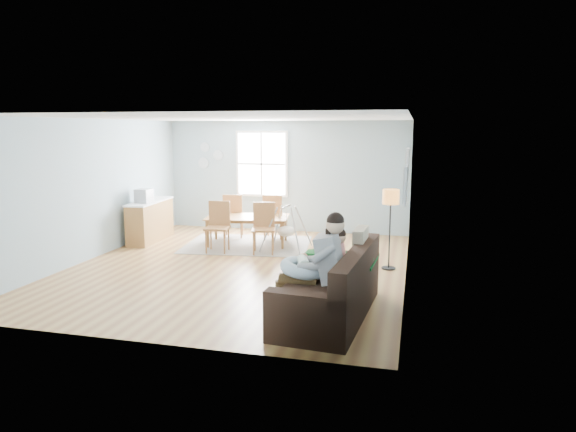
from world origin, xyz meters
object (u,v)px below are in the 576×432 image
(father, at_px, (316,264))
(chair_nw, at_px, (233,213))
(chair_se, at_px, (264,224))
(floor_lamp, at_px, (391,204))
(monitor, at_px, (144,196))
(toddler, at_px, (331,255))
(chair_ne, at_px, (273,214))
(sofa, at_px, (333,292))
(chair_sw, at_px, (218,223))
(baby_swing, at_px, (286,230))
(dining_table, at_px, (248,231))
(counter, at_px, (150,220))
(storage_cube, at_px, (319,298))

(father, xyz_separation_m, chair_nw, (-2.86, 4.74, -0.20))
(chair_se, relative_size, chair_nw, 1.00)
(floor_lamp, relative_size, chair_nw, 1.41)
(monitor, bearing_deg, chair_se, -3.87)
(toddler, height_order, chair_ne, toddler)
(father, relative_size, chair_se, 1.44)
(sofa, height_order, chair_ne, chair_ne)
(chair_sw, height_order, chair_nw, chair_sw)
(floor_lamp, bearing_deg, chair_nw, 153.33)
(toddler, height_order, chair_sw, toddler)
(chair_sw, xyz_separation_m, baby_swing, (1.33, 0.46, -0.19))
(dining_table, xyz_separation_m, baby_swing, (0.93, -0.24, 0.10))
(baby_swing, bearing_deg, chair_nw, 150.60)
(chair_ne, xyz_separation_m, counter, (-2.67, -0.80, -0.13))
(toddler, bearing_deg, chair_nw, 125.35)
(storage_cube, xyz_separation_m, monitor, (-4.55, 3.43, 0.82))
(father, height_order, chair_se, father)
(dining_table, xyz_separation_m, counter, (-2.29, -0.09, 0.15))
(counter, height_order, monitor, monitor)
(floor_lamp, relative_size, chair_ne, 1.40)
(chair_se, relative_size, monitor, 3.07)
(toddler, height_order, monitor, monitor)
(floor_lamp, bearing_deg, chair_ne, 144.34)
(floor_lamp, height_order, chair_se, floor_lamp)
(chair_se, bearing_deg, chair_nw, 132.80)
(chair_ne, xyz_separation_m, baby_swing, (0.54, -0.95, -0.18))
(chair_sw, xyz_separation_m, monitor, (-1.85, 0.31, 0.46))
(sofa, bearing_deg, chair_se, 121.04)
(chair_nw, bearing_deg, monitor, -149.91)
(father, relative_size, chair_nw, 1.44)
(father, bearing_deg, chair_nw, 121.17)
(toddler, bearing_deg, dining_table, 123.99)
(toddler, relative_size, chair_nw, 0.92)
(toddler, xyz_separation_m, chair_se, (-1.88, 3.01, -0.20))
(dining_table, bearing_deg, baby_swing, -24.25)
(chair_nw, bearing_deg, toddler, -54.65)
(storage_cube, xyz_separation_m, dining_table, (-2.30, 3.83, 0.07))
(baby_swing, bearing_deg, toddler, -66.02)
(chair_sw, xyz_separation_m, chair_se, (0.94, 0.12, -0.01))
(counter, height_order, baby_swing, baby_swing)
(floor_lamp, distance_m, chair_se, 2.71)
(monitor, bearing_deg, storage_cube, -37.00)
(sofa, relative_size, dining_table, 1.35)
(chair_sw, height_order, baby_swing, chair_sw)
(chair_ne, bearing_deg, chair_nw, -172.95)
(toddler, distance_m, monitor, 5.67)
(chair_nw, height_order, counter, chair_nw)
(father, relative_size, counter, 0.90)
(sofa, distance_m, storage_cube, 0.21)
(sofa, relative_size, chair_ne, 2.33)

